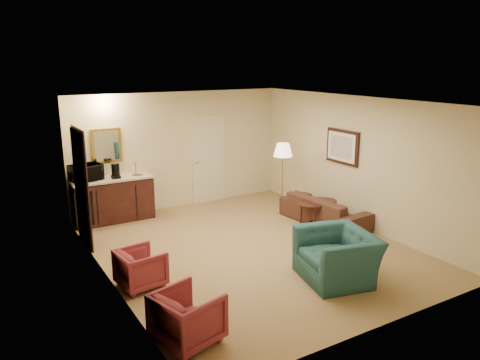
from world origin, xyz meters
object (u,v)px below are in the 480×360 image
object	(u,v)px
teal_armchair	(337,248)
coffee_table	(317,214)
waste_bin	(145,209)
sofa	(325,205)
coffee_maker	(116,171)
floor_lamp	(282,178)
microwave	(86,171)
rose_chair_near	(141,266)
wetbar_cabinet	(113,199)
rose_chair_far	(188,315)

from	to	relation	value
teal_armchair	coffee_table	xyz separation A→B (m)	(1.30, 2.02, -0.25)
teal_armchair	waste_bin	bearing A→B (deg)	-148.11
sofa	coffee_maker	bearing A→B (deg)	52.25
sofa	floor_lamp	world-z (taller)	floor_lamp
microwave	waste_bin	bearing A→B (deg)	-20.77
rose_chair_near	floor_lamp	bearing A→B (deg)	-71.99
rose_chair_near	coffee_maker	world-z (taller)	coffee_maker
wetbar_cabinet	coffee_maker	xyz separation A→B (m)	(0.07, -0.06, 0.62)
wetbar_cabinet	rose_chair_far	distance (m)	4.82
coffee_maker	sofa	bearing A→B (deg)	-24.16
rose_chair_far	coffee_table	world-z (taller)	rose_chair_far
waste_bin	rose_chair_near	bearing A→B (deg)	-110.58
teal_armchair	floor_lamp	size ratio (longest dim) A/B	0.74
wetbar_cabinet	coffee_maker	size ratio (longest dim) A/B	5.25
floor_lamp	rose_chair_far	bearing A→B (deg)	-137.98
rose_chair_near	sofa	bearing A→B (deg)	-86.79
floor_lamp	rose_chair_near	bearing A→B (deg)	-154.79
sofa	waste_bin	size ratio (longest dim) A/B	6.16
teal_armchair	waste_bin	distance (m)	4.62
wetbar_cabinet	coffee_table	world-z (taller)	wetbar_cabinet
wetbar_cabinet	coffee_table	size ratio (longest dim) A/B	1.86
wetbar_cabinet	waste_bin	world-z (taller)	wetbar_cabinet
wetbar_cabinet	coffee_table	xyz separation A→B (m)	(3.45, -2.40, -0.21)
wetbar_cabinet	teal_armchair	bearing A→B (deg)	-64.08
rose_chair_far	coffee_table	bearing A→B (deg)	-74.62
rose_chair_far	teal_armchair	bearing A→B (deg)	-97.92
teal_armchair	rose_chair_near	xyz separation A→B (m)	(-2.65, 1.29, -0.18)
rose_chair_near	waste_bin	world-z (taller)	rose_chair_near
wetbar_cabinet	rose_chair_near	bearing A→B (deg)	-99.07
teal_armchair	waste_bin	xyz separation A→B (m)	(-1.50, 4.35, -0.34)
teal_armchair	floor_lamp	distance (m)	3.34
wetbar_cabinet	microwave	world-z (taller)	microwave
teal_armchair	rose_chair_far	bearing A→B (deg)	-69.28
teal_armchair	rose_chair_far	distance (m)	2.68
wetbar_cabinet	teal_armchair	xyz separation A→B (m)	(2.15, -4.42, 0.04)
wetbar_cabinet	rose_chair_far	xyz separation A→B (m)	(-0.50, -4.79, -0.10)
wetbar_cabinet	waste_bin	xyz separation A→B (m)	(0.65, -0.07, -0.30)
sofa	microwave	world-z (taller)	microwave
teal_armchair	floor_lamp	world-z (taller)	floor_lamp
rose_chair_near	coffee_table	size ratio (longest dim) A/B	0.73
rose_chair_near	coffee_table	world-z (taller)	rose_chair_near
teal_armchair	sofa	bearing A→B (deg)	156.38
floor_lamp	coffee_maker	world-z (taller)	floor_lamp
sofa	microwave	bearing A→B (deg)	54.71
floor_lamp	microwave	world-z (taller)	floor_lamp
floor_lamp	sofa	bearing A→B (deg)	-72.85
teal_armchair	coffee_maker	size ratio (longest dim) A/B	3.68
floor_lamp	coffee_maker	distance (m)	3.53
rose_chair_far	floor_lamp	bearing A→B (deg)	-63.74
wetbar_cabinet	rose_chair_far	bearing A→B (deg)	-95.96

